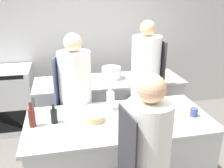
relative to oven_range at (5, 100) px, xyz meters
name	(u,v)px	position (x,y,z in m)	size (l,w,h in m)	color
wall_back	(91,37)	(1.46, 0.39, 0.89)	(8.00, 0.06, 2.80)	silver
prep_counter	(119,157)	(1.46, -1.74, -0.05)	(1.87, 0.89, 0.92)	silver
pass_counter	(109,108)	(1.60, -0.54, -0.05)	(2.16, 0.71, 0.92)	silver
oven_range	(5,100)	(0.00, 0.00, 0.00)	(0.89, 0.67, 1.02)	silver
chef_at_stove	(145,90)	(1.99, -1.02, 0.40)	(0.39, 0.37, 1.82)	black
chef_at_pass_far	(76,105)	(1.07, -1.17, 0.34)	(0.43, 0.42, 1.71)	black
bottle_olive_oil	(111,100)	(1.42, -1.52, 0.53)	(0.09, 0.09, 0.29)	silver
bottle_vinegar	(54,116)	(0.82, -1.69, 0.49)	(0.07, 0.07, 0.19)	black
bottle_wine	(32,117)	(0.62, -1.72, 0.51)	(0.06, 0.06, 0.25)	#5B2319
bowl_mixing_large	(156,119)	(1.80, -1.90, 0.45)	(0.24, 0.24, 0.07)	navy
bowl_prep_small	(95,118)	(1.21, -1.74, 0.45)	(0.18, 0.18, 0.07)	tan
cup	(194,112)	(2.23, -1.84, 0.46)	(0.08, 0.08, 0.09)	#33477F
cutting_board	(167,108)	(2.04, -1.63, 0.42)	(0.40, 0.27, 0.01)	white
stockpot	(111,73)	(1.64, -0.49, 0.50)	(0.28, 0.28, 0.18)	silver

